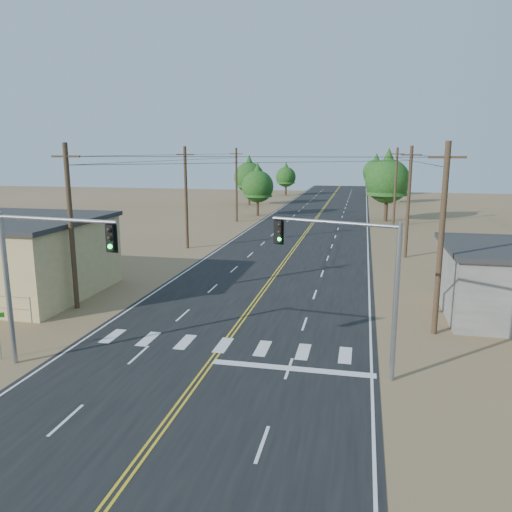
# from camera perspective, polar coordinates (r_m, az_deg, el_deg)

# --- Properties ---
(ground) EXTENTS (220.00, 220.00, 0.00)m
(ground) POSITION_cam_1_polar(r_m,az_deg,el_deg) (18.52, -10.91, -19.13)
(ground) COLOR #936F4F
(ground) RESTS_ON ground
(road) EXTENTS (15.00, 200.00, 0.02)m
(road) POSITION_cam_1_polar(r_m,az_deg,el_deg) (45.99, 3.71, -0.06)
(road) COLOR black
(road) RESTS_ON ground
(utility_pole_left_near) EXTENTS (1.80, 0.30, 10.00)m
(utility_pole_left_near) POSITION_cam_1_polar(r_m,az_deg,el_deg) (31.81, -20.38, 3.23)
(utility_pole_left_near) COLOR #4C3826
(utility_pole_left_near) RESTS_ON ground
(utility_pole_left_mid) EXTENTS (1.80, 0.30, 10.00)m
(utility_pole_left_mid) POSITION_cam_1_polar(r_m,az_deg,el_deg) (49.73, -8.00, 6.70)
(utility_pole_left_mid) COLOR #4C3826
(utility_pole_left_mid) RESTS_ON ground
(utility_pole_left_far) EXTENTS (1.80, 0.30, 10.00)m
(utility_pole_left_far) POSITION_cam_1_polar(r_m,az_deg,el_deg) (68.81, -2.25, 8.19)
(utility_pole_left_far) COLOR #4C3826
(utility_pole_left_far) RESTS_ON ground
(utility_pole_right_near) EXTENTS (1.80, 0.30, 10.00)m
(utility_pole_right_near) POSITION_cam_1_polar(r_m,az_deg,el_deg) (27.18, 20.40, 1.88)
(utility_pole_right_near) COLOR #4C3826
(utility_pole_right_near) RESTS_ON ground
(utility_pole_right_mid) EXTENTS (1.80, 0.30, 10.00)m
(utility_pole_right_mid) POSITION_cam_1_polar(r_m,az_deg,el_deg) (46.91, 17.03, 5.99)
(utility_pole_right_mid) COLOR #4C3826
(utility_pole_right_mid) RESTS_ON ground
(utility_pole_right_far) EXTENTS (1.80, 0.30, 10.00)m
(utility_pole_right_far) POSITION_cam_1_polar(r_m,az_deg,el_deg) (66.80, 15.65, 7.66)
(utility_pole_right_far) COLOR #4C3826
(utility_pole_right_far) RESTS_ON ground
(signal_mast_left) EXTENTS (5.92, 1.02, 6.93)m
(signal_mast_left) POSITION_cam_1_polar(r_m,az_deg,el_deg) (23.28, -23.81, -0.99)
(signal_mast_left) COLOR gray
(signal_mast_left) RESTS_ON ground
(signal_mast_right) EXTENTS (5.54, 1.91, 6.72)m
(signal_mast_right) POSITION_cam_1_polar(r_m,az_deg,el_deg) (21.41, 11.53, -1.65)
(signal_mast_right) COLOR gray
(signal_mast_right) RESTS_ON ground
(tree_left_near) EXTENTS (4.78, 4.78, 7.96)m
(tree_left_near) POSITION_cam_1_polar(r_m,az_deg,el_deg) (75.21, 0.18, 8.32)
(tree_left_near) COLOR #3F2D1E
(tree_left_near) RESTS_ON ground
(tree_left_mid) EXTENTS (5.41, 5.41, 9.01)m
(tree_left_mid) POSITION_cam_1_polar(r_m,az_deg,el_deg) (90.59, -0.79, 9.32)
(tree_left_mid) COLOR #3F2D1E
(tree_left_mid) RESTS_ON ground
(tree_left_far) EXTENTS (4.40, 4.40, 7.33)m
(tree_left_far) POSITION_cam_1_polar(r_m,az_deg,el_deg) (111.37, 3.44, 9.24)
(tree_left_far) COLOR #3F2D1E
(tree_left_far) RESTS_ON ground
(tree_right_near) EXTENTS (6.03, 6.03, 10.05)m
(tree_right_near) POSITION_cam_1_polar(r_m,az_deg,el_deg) (71.35, 14.82, 8.77)
(tree_right_near) COLOR #3F2D1E
(tree_right_near) RESTS_ON ground
(tree_right_mid) EXTENTS (4.36, 4.36, 7.26)m
(tree_right_mid) POSITION_cam_1_polar(r_m,az_deg,el_deg) (97.11, 15.05, 8.46)
(tree_right_mid) COLOR #3F2D1E
(tree_right_mid) RESTS_ON ground
(tree_right_far) EXTENTS (5.56, 5.56, 9.27)m
(tree_right_far) POSITION_cam_1_polar(r_m,az_deg,el_deg) (113.97, 13.54, 9.59)
(tree_right_far) COLOR #3F2D1E
(tree_right_far) RESTS_ON ground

